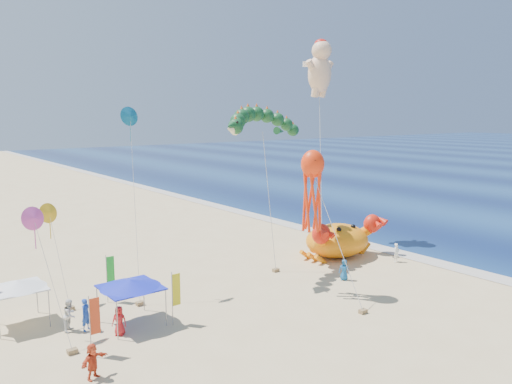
% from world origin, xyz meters
% --- Properties ---
extents(ground, '(320.00, 320.00, 0.00)m').
position_xyz_m(ground, '(0.00, 0.00, 0.00)').
color(ground, '#D1B784').
rests_on(ground, ground).
extents(foam_strip, '(320.00, 320.00, 0.00)m').
position_xyz_m(foam_strip, '(12.00, 0.00, 0.01)').
color(foam_strip, silver).
rests_on(foam_strip, ground).
extents(crab_inflatable, '(7.97, 4.88, 3.50)m').
position_xyz_m(crab_inflatable, '(6.97, 1.96, 1.54)').
color(crab_inflatable, orange).
rests_on(crab_inflatable, ground).
extents(dragon_kite, '(10.14, 5.70, 12.44)m').
position_xyz_m(dragon_kite, '(-0.12, 3.78, 11.31)').
color(dragon_kite, '#103D1C').
rests_on(dragon_kite, ground).
extents(cherub_kite, '(5.10, 5.57, 19.21)m').
position_xyz_m(cherub_kite, '(10.20, 7.78, 16.65)').
color(cherub_kite, '#FFC89B').
rests_on(cherub_kite, ground).
extents(octopus_kite, '(1.64, 5.57, 9.86)m').
position_xyz_m(octopus_kite, '(-1.12, -3.04, 7.52)').
color(octopus_kite, '#FF350D').
rests_on(octopus_kite, ground).
extents(canopy_blue, '(3.51, 3.51, 2.71)m').
position_xyz_m(canopy_blue, '(-13.08, -0.39, 2.44)').
color(canopy_blue, gray).
rests_on(canopy_blue, ground).
extents(canopy_white, '(3.17, 3.17, 2.71)m').
position_xyz_m(canopy_white, '(-18.30, 3.48, 2.44)').
color(canopy_white, gray).
rests_on(canopy_white, ground).
extents(feather_flags, '(9.22, 6.74, 3.20)m').
position_xyz_m(feather_flags, '(-14.88, 0.50, 2.01)').
color(feather_flags, gray).
rests_on(feather_flags, ground).
extents(beachgoers, '(27.77, 7.11, 1.87)m').
position_xyz_m(beachgoers, '(-11.84, -1.87, 0.86)').
color(beachgoers, '#CD4020').
rests_on(beachgoers, ground).
extents(small_kites, '(8.57, 8.17, 12.74)m').
position_xyz_m(small_kites, '(-14.52, 3.66, 7.38)').
color(small_kites, '#0B5880').
rests_on(small_kites, ground).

